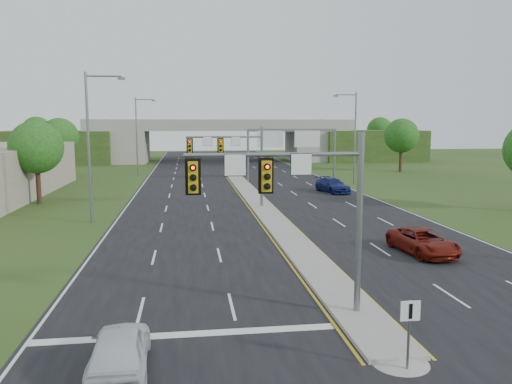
{
  "coord_description": "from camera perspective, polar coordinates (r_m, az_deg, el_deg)",
  "views": [
    {
      "loc": [
        -6.34,
        -17.71,
        7.3
      ],
      "look_at": [
        -2.09,
        13.41,
        3.0
      ],
      "focal_mm": 35.0,
      "sensor_mm": 36.0,
      "label": 1
    }
  ],
  "objects": [
    {
      "name": "ground",
      "position": [
        20.18,
        11.42,
        -13.57
      ],
      "size": [
        240.0,
        240.0,
        0.0
      ],
      "primitive_type": "plane",
      "color": "#294318",
      "rests_on": "ground"
    },
    {
      "name": "road",
      "position": [
        53.59,
        -0.91,
        -0.02
      ],
      "size": [
        24.0,
        160.0,
        0.02
      ],
      "primitive_type": "cube",
      "color": "black",
      "rests_on": "ground"
    },
    {
      "name": "median",
      "position": [
        41.83,
        1.05,
        -2.12
      ],
      "size": [
        2.0,
        54.0,
        0.16
      ],
      "primitive_type": "cube",
      "color": "gray",
      "rests_on": "road"
    },
    {
      "name": "median_nose",
      "position": [
        16.73,
        16.14,
        -18.01
      ],
      "size": [
        2.0,
        2.0,
        0.16
      ],
      "primitive_type": "cone",
      "color": "gray",
      "rests_on": "road"
    },
    {
      "name": "lane_markings",
      "position": [
        47.54,
        -0.76,
        -1.01
      ],
      "size": [
        23.72,
        160.0,
        0.01
      ],
      "color": "gold",
      "rests_on": "road"
    },
    {
      "name": "signal_mast_near",
      "position": [
        18.29,
        5.18,
        -0.33
      ],
      "size": [
        6.62,
        0.6,
        7.0
      ],
      "color": "slate",
      "rests_on": "ground"
    },
    {
      "name": "signal_mast_far",
      "position": [
        42.91,
        -2.32,
        4.35
      ],
      "size": [
        6.62,
        0.6,
        7.0
      ],
      "color": "slate",
      "rests_on": "ground"
    },
    {
      "name": "keep_right_sign",
      "position": [
        15.73,
        17.14,
        -14.14
      ],
      "size": [
        0.6,
        0.13,
        2.2
      ],
      "color": "slate",
      "rests_on": "ground"
    },
    {
      "name": "sign_gantry",
      "position": [
        64.01,
        3.98,
        5.93
      ],
      "size": [
        11.58,
        0.44,
        6.67
      ],
      "color": "slate",
      "rests_on": "ground"
    },
    {
      "name": "overpass",
      "position": [
        97.99,
        -4.08,
        5.59
      ],
      "size": [
        80.0,
        14.0,
        8.1
      ],
      "color": "gray",
      "rests_on": "ground"
    },
    {
      "name": "lightpole_l_mid",
      "position": [
        38.37,
        -18.32,
        5.62
      ],
      "size": [
        2.85,
        0.25,
        11.0
      ],
      "color": "slate",
      "rests_on": "ground"
    },
    {
      "name": "lightpole_l_far",
      "position": [
        73.05,
        -13.34,
        6.65
      ],
      "size": [
        2.85,
        0.25,
        11.0
      ],
      "color": "slate",
      "rests_on": "ground"
    },
    {
      "name": "lightpole_r_far",
      "position": [
        60.97,
        11.08,
        6.53
      ],
      "size": [
        2.85,
        0.25,
        11.0
      ],
      "color": "slate",
      "rests_on": "ground"
    },
    {
      "name": "tree_l_near",
      "position": [
        49.67,
        -23.82,
        4.69
      ],
      "size": [
        4.8,
        4.8,
        7.6
      ],
      "color": "#382316",
      "rests_on": "ground"
    },
    {
      "name": "tree_l_mid",
      "position": [
        74.85,
        -21.54,
        5.88
      ],
      "size": [
        5.2,
        5.2,
        8.12
      ],
      "color": "#382316",
      "rests_on": "ground"
    },
    {
      "name": "tree_r_mid",
      "position": [
        79.6,
        16.29,
        6.19
      ],
      "size": [
        5.2,
        5.2,
        8.12
      ],
      "color": "#382316",
      "rests_on": "ground"
    },
    {
      "name": "tree_back_a",
      "position": [
        116.12,
        -23.76,
        6.42
      ],
      "size": [
        6.0,
        6.0,
        8.85
      ],
      "color": "#382316",
      "rests_on": "ground"
    },
    {
      "name": "tree_back_b",
      "position": [
        113.11,
        -16.88,
        6.56
      ],
      "size": [
        5.6,
        5.6,
        8.32
      ],
      "color": "#382316",
      "rests_on": "ground"
    },
    {
      "name": "tree_back_c",
      "position": [
        115.77,
        7.47,
        6.85
      ],
      "size": [
        5.6,
        5.6,
        8.32
      ],
      "color": "#382316",
      "rests_on": "ground"
    },
    {
      "name": "tree_back_d",
      "position": [
        120.2,
        13.97,
        6.87
      ],
      "size": [
        6.0,
        6.0,
        8.85
      ],
      "color": "#382316",
      "rests_on": "ground"
    },
    {
      "name": "car_white",
      "position": [
        15.84,
        -15.33,
        -16.98
      ],
      "size": [
        1.84,
        4.26,
        1.43
      ],
      "primitive_type": "imported",
      "rotation": [
        0.0,
        0.0,
        3.18
      ],
      "color": "silver",
      "rests_on": "road"
    },
    {
      "name": "car_far_a",
      "position": [
        29.8,
        18.54,
        -5.38
      ],
      "size": [
        2.81,
        5.21,
        1.39
      ],
      "primitive_type": "imported",
      "rotation": [
        0.0,
        0.0,
        0.1
      ],
      "color": "#68130A",
      "rests_on": "road"
    },
    {
      "name": "car_far_b",
      "position": [
        54.01,
        8.73,
        0.77
      ],
      "size": [
        3.15,
        5.54,
        1.51
      ],
      "primitive_type": "imported",
      "rotation": [
        0.0,
        0.0,
        0.21
      ],
      "color": "#0E1754",
      "rests_on": "road"
    }
  ]
}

